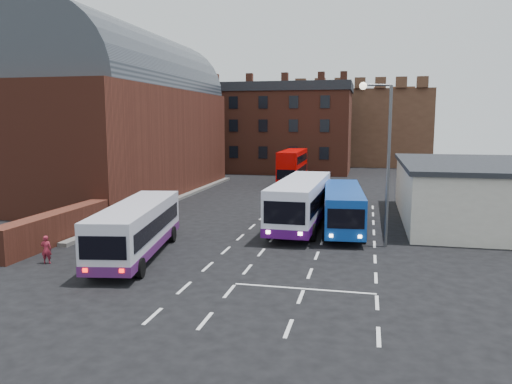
% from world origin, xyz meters
% --- Properties ---
extents(ground, '(180.00, 180.00, 0.00)m').
position_xyz_m(ground, '(0.00, 0.00, 0.00)').
color(ground, black).
extents(railway_station, '(12.00, 28.00, 16.00)m').
position_xyz_m(railway_station, '(-15.50, 21.00, 7.64)').
color(railway_station, '#602B1E').
rests_on(railway_station, ground).
extents(forecourt_wall, '(1.20, 10.00, 1.80)m').
position_xyz_m(forecourt_wall, '(-10.20, 2.00, 0.90)').
color(forecourt_wall, '#602B1E').
rests_on(forecourt_wall, ground).
extents(cream_building, '(10.40, 16.40, 4.25)m').
position_xyz_m(cream_building, '(15.00, 14.00, 2.16)').
color(cream_building, beige).
rests_on(cream_building, ground).
extents(brick_terrace, '(22.00, 10.00, 11.00)m').
position_xyz_m(brick_terrace, '(-6.00, 46.00, 5.50)').
color(brick_terrace, brown).
rests_on(brick_terrace, ground).
extents(castle_keep, '(22.00, 22.00, 12.00)m').
position_xyz_m(castle_keep, '(6.00, 66.00, 6.00)').
color(castle_keep, brown).
rests_on(castle_keep, ground).
extents(bus_white_outbound, '(4.03, 10.42, 2.78)m').
position_xyz_m(bus_white_outbound, '(-4.18, 0.24, 1.64)').
color(bus_white_outbound, silver).
rests_on(bus_white_outbound, ground).
extents(bus_white_inbound, '(3.19, 11.80, 3.20)m').
position_xyz_m(bus_white_inbound, '(3.21, 9.35, 1.89)').
color(bus_white_inbound, white).
rests_on(bus_white_inbound, ground).
extents(bus_blue, '(3.17, 10.27, 2.76)m').
position_xyz_m(bus_blue, '(6.00, 9.01, 1.63)').
color(bus_blue, '#0E3E9D').
rests_on(bus_blue, ground).
extents(bus_red_double, '(2.45, 9.56, 3.82)m').
position_xyz_m(bus_red_double, '(-0.77, 32.31, 2.03)').
color(bus_red_double, '#C90200').
rests_on(bus_red_double, ground).
extents(street_lamp, '(1.78, 0.81, 9.13)m').
position_xyz_m(street_lamp, '(8.30, 5.08, 5.51)').
color(street_lamp, '#505153').
rests_on(street_lamp, ground).
extents(pedestrian_red, '(0.58, 0.45, 1.43)m').
position_xyz_m(pedestrian_red, '(-8.02, -2.00, 0.71)').
color(pedestrian_red, maroon).
rests_on(pedestrian_red, ground).
extents(pedestrian_beige, '(0.80, 0.67, 1.49)m').
position_xyz_m(pedestrian_beige, '(-5.04, -2.68, 0.74)').
color(pedestrian_beige, tan).
rests_on(pedestrian_beige, ground).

